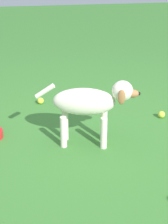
{
  "coord_description": "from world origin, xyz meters",
  "views": [
    {
      "loc": [
        -0.54,
        -2.59,
        1.55
      ],
      "look_at": [
        -0.14,
        0.02,
        0.29
      ],
      "focal_mm": 58.4,
      "sensor_mm": 36.0,
      "label": 1
    }
  ],
  "objects_px": {
    "tennis_ball_0": "(41,101)",
    "tennis_ball_2": "(87,103)",
    "dog": "(90,103)",
    "tennis_ball_4": "(162,114)"
  },
  "relations": [
    {
      "from": "dog",
      "to": "tennis_ball_0",
      "type": "bearing_deg",
      "value": 124.91
    },
    {
      "from": "dog",
      "to": "tennis_ball_2",
      "type": "relative_size",
      "value": 12.41
    },
    {
      "from": "tennis_ball_0",
      "to": "dog",
      "type": "bearing_deg",
      "value": -67.07
    },
    {
      "from": "dog",
      "to": "tennis_ball_0",
      "type": "distance_m",
      "value": 1.01
    },
    {
      "from": "tennis_ball_2",
      "to": "dog",
      "type": "bearing_deg",
      "value": -97.23
    },
    {
      "from": "tennis_ball_0",
      "to": "tennis_ball_4",
      "type": "height_order",
      "value": "same"
    },
    {
      "from": "tennis_ball_0",
      "to": "tennis_ball_2",
      "type": "bearing_deg",
      "value": -15.81
    },
    {
      "from": "dog",
      "to": "tennis_ball_0",
      "type": "xyz_separation_m",
      "value": [
        -0.37,
        0.88,
        -0.34
      ]
    },
    {
      "from": "tennis_ball_0",
      "to": "tennis_ball_4",
      "type": "bearing_deg",
      "value": -24.03
    },
    {
      "from": "tennis_ball_2",
      "to": "tennis_ball_4",
      "type": "distance_m",
      "value": 0.76
    }
  ]
}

